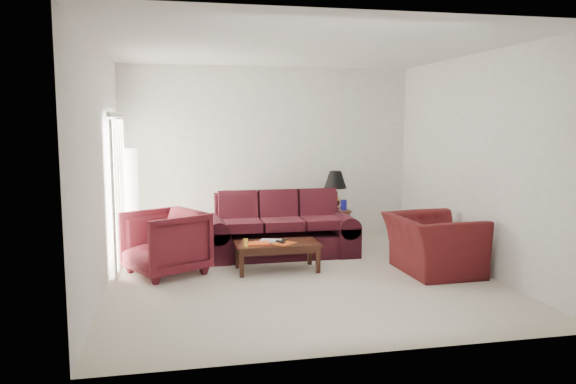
% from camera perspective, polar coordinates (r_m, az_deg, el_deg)
% --- Properties ---
extents(floor, '(5.00, 5.00, 0.00)m').
position_cam_1_polar(floor, '(7.56, 1.33, -8.72)').
color(floor, beige).
rests_on(floor, ground).
extents(blinds, '(0.10, 2.00, 2.16)m').
position_cam_1_polar(blinds, '(8.47, -16.88, 0.15)').
color(blinds, silver).
rests_on(blinds, ground).
extents(sofa, '(2.36, 1.12, 0.95)m').
position_cam_1_polar(sofa, '(8.68, -0.73, -3.42)').
color(sofa, black).
rests_on(sofa, ground).
extents(throw_pillow, '(0.45, 0.29, 0.43)m').
position_cam_1_polar(throw_pillow, '(9.32, -5.34, -1.12)').
color(throw_pillow, black).
rests_on(throw_pillow, sofa).
extents(end_table, '(0.54, 0.54, 0.56)m').
position_cam_1_polar(end_table, '(9.79, 4.55, -3.37)').
color(end_table, '#52261C').
rests_on(end_table, ground).
extents(table_lamp, '(0.42, 0.42, 0.66)m').
position_cam_1_polar(table_lamp, '(9.74, 4.82, 0.20)').
color(table_lamp, '#B88839').
rests_on(table_lamp, end_table).
extents(clock, '(0.15, 0.09, 0.14)m').
position_cam_1_polar(clock, '(9.59, 3.76, -1.44)').
color(clock, silver).
rests_on(clock, end_table).
extents(blue_canister, '(0.14, 0.14, 0.17)m').
position_cam_1_polar(blue_canister, '(9.67, 5.66, -1.31)').
color(blue_canister, '#16168F').
rests_on(blue_canister, end_table).
extents(picture_frame, '(0.16, 0.18, 0.05)m').
position_cam_1_polar(picture_frame, '(9.89, 3.24, -1.16)').
color(picture_frame, silver).
rests_on(picture_frame, end_table).
extents(floor_lamp, '(0.30, 0.30, 1.67)m').
position_cam_1_polar(floor_lamp, '(9.23, -15.63, -0.77)').
color(floor_lamp, white).
rests_on(floor_lamp, ground).
extents(armchair_left, '(1.30, 1.29, 0.88)m').
position_cam_1_polar(armchair_left, '(7.83, -12.38, -5.04)').
color(armchair_left, '#461018').
rests_on(armchair_left, ground).
extents(armchair_right, '(1.10, 1.25, 0.79)m').
position_cam_1_polar(armchair_right, '(7.99, 14.53, -5.16)').
color(armchair_right, '#3E0E10').
rests_on(armchair_right, ground).
extents(coffee_table, '(1.27, 0.92, 0.40)m').
position_cam_1_polar(coffee_table, '(7.87, -1.12, -6.57)').
color(coffee_table, black).
rests_on(coffee_table, ground).
extents(magazine_red, '(0.32, 0.25, 0.02)m').
position_cam_1_polar(magazine_red, '(7.72, -3.07, -5.25)').
color(magazine_red, '#CC4014').
rests_on(magazine_red, coffee_table).
extents(magazine_white, '(0.34, 0.30, 0.02)m').
position_cam_1_polar(magazine_white, '(7.90, -1.79, -4.97)').
color(magazine_white, white).
rests_on(magazine_white, coffee_table).
extents(magazine_orange, '(0.35, 0.34, 0.02)m').
position_cam_1_polar(magazine_orange, '(7.72, -0.37, -5.25)').
color(magazine_orange, '#D15118').
rests_on(magazine_orange, coffee_table).
extents(remote_a, '(0.11, 0.17, 0.02)m').
position_cam_1_polar(remote_a, '(7.73, -0.80, -5.08)').
color(remote_a, black).
rests_on(remote_a, coffee_table).
extents(remote_b, '(0.11, 0.16, 0.02)m').
position_cam_1_polar(remote_b, '(7.81, -0.41, -4.95)').
color(remote_b, black).
rests_on(remote_b, coffee_table).
extents(yellow_glass, '(0.08, 0.08, 0.11)m').
position_cam_1_polar(yellow_glass, '(7.58, -4.33, -5.15)').
color(yellow_glass, gold).
rests_on(yellow_glass, coffee_table).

